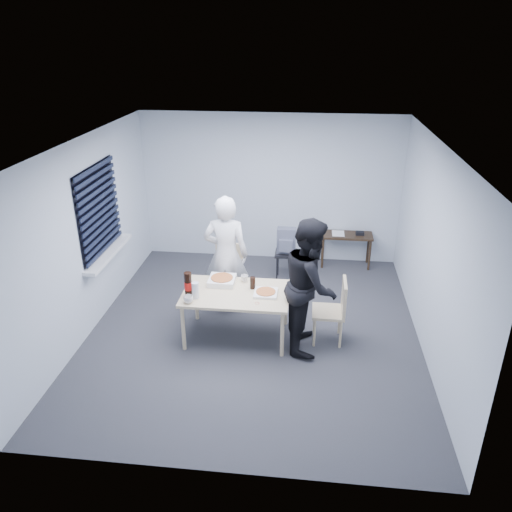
# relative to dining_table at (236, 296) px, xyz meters

# --- Properties ---
(room) EXTENTS (5.00, 5.00, 5.00)m
(room) POSITION_rel_dining_table_xyz_m (-1.98, 0.59, 0.82)
(room) COLOR #2D2E33
(room) RESTS_ON ground
(dining_table) EXTENTS (1.40, 0.89, 0.68)m
(dining_table) POSITION_rel_dining_table_xyz_m (0.00, 0.00, 0.00)
(dining_table) COLOR beige
(dining_table) RESTS_ON ground
(chair_far) EXTENTS (0.42, 0.42, 0.89)m
(chair_far) POSITION_rel_dining_table_xyz_m (-0.27, 1.04, -0.11)
(chair_far) COLOR beige
(chair_far) RESTS_ON ground
(chair_right) EXTENTS (0.42, 0.42, 0.89)m
(chair_right) POSITION_rel_dining_table_xyz_m (1.30, 0.05, -0.11)
(chair_right) COLOR beige
(chair_right) RESTS_ON ground
(person_white) EXTENTS (0.65, 0.42, 1.77)m
(person_white) POSITION_rel_dining_table_xyz_m (-0.25, 0.72, 0.26)
(person_white) COLOR white
(person_white) RESTS_ON ground
(person_black) EXTENTS (0.47, 0.86, 1.77)m
(person_black) POSITION_rel_dining_table_xyz_m (0.96, -0.07, 0.26)
(person_black) COLOR black
(person_black) RESTS_ON ground
(side_table) EXTENTS (0.89, 0.39, 0.59)m
(side_table) POSITION_rel_dining_table_xyz_m (1.58, 2.47, -0.11)
(side_table) COLOR #372618
(side_table) RESTS_ON ground
(stool) EXTENTS (0.35, 0.35, 0.49)m
(stool) POSITION_rel_dining_table_xyz_m (0.56, 1.80, -0.24)
(stool) COLOR black
(stool) RESTS_ON ground
(backpack) EXTENTS (0.30, 0.22, 0.43)m
(backpack) POSITION_rel_dining_table_xyz_m (0.56, 1.78, 0.08)
(backpack) COLOR slate
(backpack) RESTS_ON stool
(pizza_box_a) EXTENTS (0.35, 0.35, 0.09)m
(pizza_box_a) POSITION_rel_dining_table_xyz_m (-0.23, 0.24, 0.10)
(pizza_box_a) COLOR white
(pizza_box_a) RESTS_ON dining_table
(pizza_box_b) EXTENTS (0.30, 0.30, 0.04)m
(pizza_box_b) POSITION_rel_dining_table_xyz_m (0.39, -0.01, 0.08)
(pizza_box_b) COLOR white
(pizza_box_b) RESTS_ON dining_table
(mug_a) EXTENTS (0.17, 0.17, 0.10)m
(mug_a) POSITION_rel_dining_table_xyz_m (-0.56, -0.34, 0.11)
(mug_a) COLOR silver
(mug_a) RESTS_ON dining_table
(mug_b) EXTENTS (0.10, 0.10, 0.09)m
(mug_b) POSITION_rel_dining_table_xyz_m (0.07, 0.32, 0.11)
(mug_b) COLOR silver
(mug_b) RESTS_ON dining_table
(cola_glass) EXTENTS (0.08, 0.08, 0.16)m
(cola_glass) POSITION_rel_dining_table_xyz_m (0.20, 0.13, 0.14)
(cola_glass) COLOR black
(cola_glass) RESTS_ON dining_table
(soda_bottle) EXTENTS (0.10, 0.10, 0.33)m
(soda_bottle) POSITION_rel_dining_table_xyz_m (-0.60, -0.15, 0.22)
(soda_bottle) COLOR black
(soda_bottle) RESTS_ON dining_table
(plastic_cups) EXTENTS (0.12, 0.12, 0.22)m
(plastic_cups) POSITION_rel_dining_table_xyz_m (-0.49, -0.21, 0.17)
(plastic_cups) COLOR silver
(plastic_cups) RESTS_ON dining_table
(rubber_band) EXTENTS (0.08, 0.08, 0.00)m
(rubber_band) POSITION_rel_dining_table_xyz_m (0.31, -0.26, 0.06)
(rubber_band) COLOR red
(rubber_band) RESTS_ON dining_table
(papers) EXTENTS (0.24, 0.31, 0.00)m
(papers) POSITION_rel_dining_table_xyz_m (1.43, 2.49, -0.03)
(papers) COLOR white
(papers) RESTS_ON side_table
(black_box) EXTENTS (0.15, 0.12, 0.06)m
(black_box) POSITION_rel_dining_table_xyz_m (1.80, 2.47, -0.00)
(black_box) COLOR black
(black_box) RESTS_ON side_table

